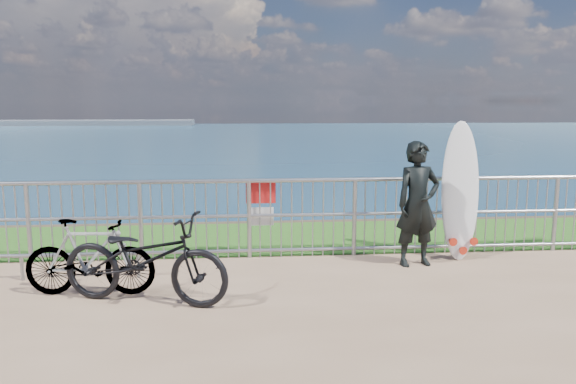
{
  "coord_description": "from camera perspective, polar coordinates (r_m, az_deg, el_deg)",
  "views": [
    {
      "loc": [
        -0.61,
        -6.14,
        2.2
      ],
      "look_at": [
        0.01,
        1.2,
        1.0
      ],
      "focal_mm": 35.0,
      "sensor_mm": 36.0,
      "label": 1
    }
  ],
  "objects": [
    {
      "name": "grass_strip",
      "position": [
        9.12,
        -0.88,
        -4.64
      ],
      "size": [
        120.0,
        120.0,
        0.0
      ],
      "primitive_type": "plane",
      "color": "#235718",
      "rests_on": "ground"
    },
    {
      "name": "seascape",
      "position": [
        159.69,
        -20.64,
        6.41
      ],
      "size": [
        260.0,
        260.0,
        5.0
      ],
      "color": "brown",
      "rests_on": "ground"
    },
    {
      "name": "railing",
      "position": [
        7.93,
        -0.24,
        -2.54
      ],
      "size": [
        10.06,
        0.1,
        1.13
      ],
      "color": "#919499",
      "rests_on": "ground"
    },
    {
      "name": "surfer",
      "position": [
        7.68,
        13.04,
        -1.2
      ],
      "size": [
        0.67,
        0.5,
        1.68
      ],
      "primitive_type": "imported",
      "rotation": [
        0.0,
        0.0,
        0.17
      ],
      "color": "black",
      "rests_on": "ground"
    },
    {
      "name": "surfboard",
      "position": [
        8.21,
        17.08,
        -0.32
      ],
      "size": [
        0.6,
        0.56,
        1.94
      ],
      "color": "white",
      "rests_on": "ground"
    },
    {
      "name": "bicycle_near",
      "position": [
        6.34,
        -14.34,
        -6.57
      ],
      "size": [
        2.02,
        1.19,
        1.0
      ],
      "primitive_type": "imported",
      "rotation": [
        0.0,
        0.0,
        1.28
      ],
      "color": "black",
      "rests_on": "ground"
    },
    {
      "name": "bicycle_far",
      "position": [
        6.79,
        -19.5,
        -6.26
      ],
      "size": [
        1.51,
        0.53,
        0.89
      ],
      "primitive_type": "imported",
      "rotation": [
        0.0,
        0.0,
        1.49
      ],
      "color": "black",
      "rests_on": "ground"
    },
    {
      "name": "bike_rack",
      "position": [
        7.47,
        -20.37,
        -6.24
      ],
      "size": [
        1.61,
        0.05,
        0.34
      ],
      "color": "#919499",
      "rests_on": "ground"
    }
  ]
}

